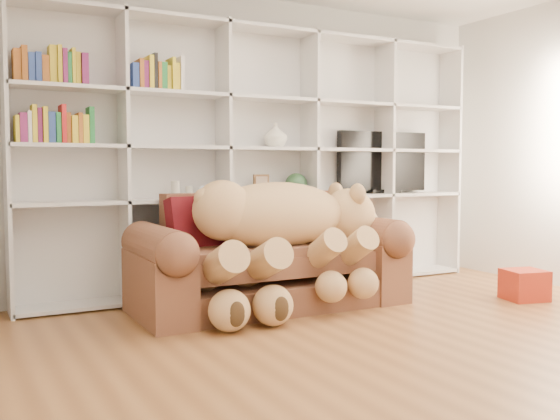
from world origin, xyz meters
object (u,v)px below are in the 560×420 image
sofa (269,264)px  gift_box (524,285)px  tv (382,163)px  teddy_bear (283,228)px

sofa → gift_box: (2.03, -0.82, -0.22)m
gift_box → tv: (-0.38, 1.50, 1.04)m
gift_box → sofa: bearing=158.0°
teddy_bear → tv: bearing=28.9°
sofa → tv: tv is taller
teddy_bear → gift_box: bearing=-16.6°
teddy_bear → sofa: bearing=101.1°
teddy_bear → gift_box: 2.17m
teddy_bear → tv: 1.91m
teddy_bear → tv: tv is taller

